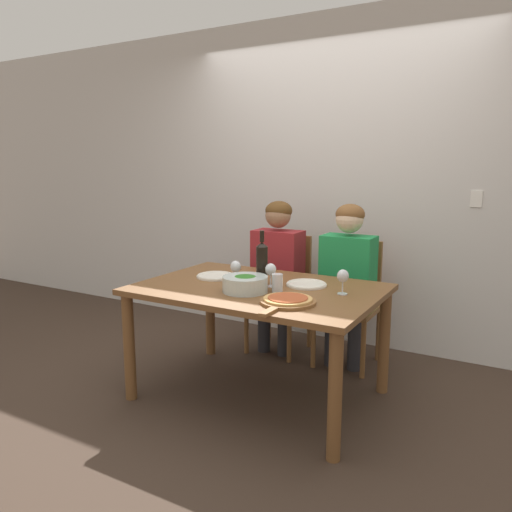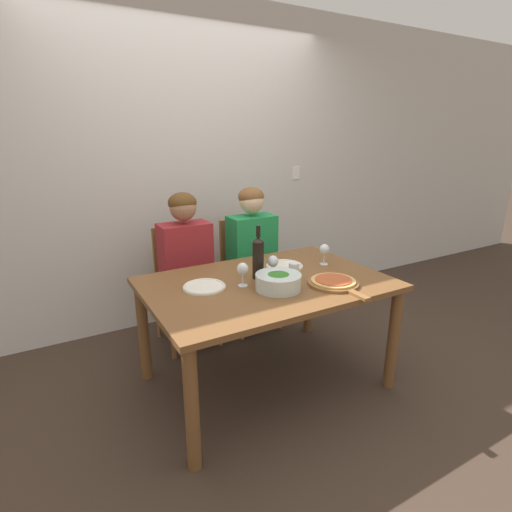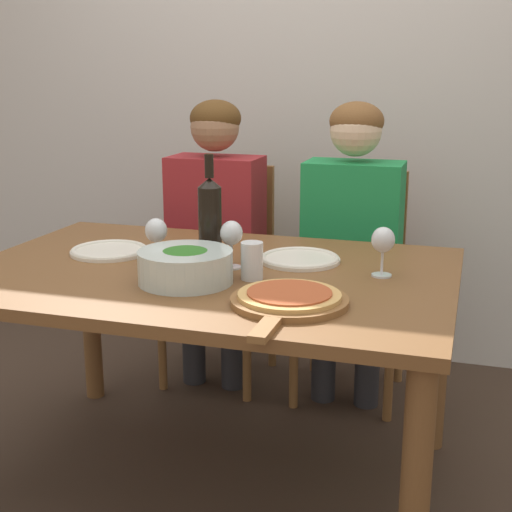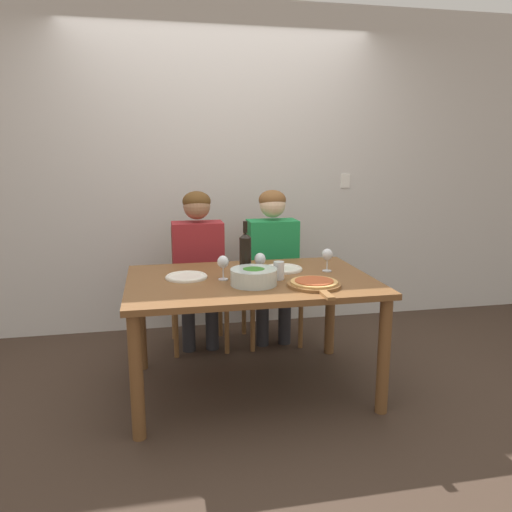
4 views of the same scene
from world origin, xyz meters
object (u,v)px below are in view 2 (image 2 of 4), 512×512
Objects in this scene: chair_right at (247,269)px; water_tumbler at (294,271)px; pizza_on_board at (334,282)px; wine_bottle at (258,257)px; broccoli_bowl at (278,281)px; person_man at (253,246)px; chair_left at (183,281)px; wine_glass_centre at (273,262)px; dinner_plate_right at (284,266)px; wine_glass_left at (242,270)px; person_woman at (186,257)px; dinner_plate_left at (204,287)px; wine_glass_right at (324,250)px.

chair_right is 0.98m from water_tumbler.
pizza_on_board is 0.26m from water_tumbler.
broccoli_bowl is at bearing -87.79° from wine_bottle.
person_man is at bearing 63.38° from wine_bottle.
chair_left reaches higher than wine_glass_centre.
dinner_plate_right is 0.26m from water_tumbler.
chair_left is 1.08m from broccoli_bowl.
wine_glass_left and wine_glass_centre have the same top height.
chair_left is 0.58m from chair_right.
person_woman reaches higher than dinner_plate_right.
pizza_on_board is at bearing -89.53° from person_man.
broccoli_bowl is (0.01, -0.23, -0.09)m from wine_bottle.
person_woman is at bearing 78.86° from dinner_plate_left.
wine_glass_right reaches higher than dinner_plate_left.
dinner_plate_left is at bearing 159.16° from wine_glass_left.
chair_right is 0.74m from dinner_plate_right.
person_woman is 1.04m from wine_glass_right.
chair_right is 3.58× the size of dinner_plate_left.
chair_right is 2.04× the size of pizza_on_board.
dinner_plate_left is 1.72× the size of wine_glass_right.
pizza_on_board reaches higher than dinner_plate_right.
person_man reaches higher than wine_bottle.
person_woman is 0.79m from wine_glass_centre.
dinner_plate_left is 0.80m from pizza_on_board.
chair_right is 3.58× the size of dinner_plate_right.
person_man is at bearing -11.05° from chair_left.
pizza_on_board is (0.08, -0.44, 0.01)m from dinner_plate_right.
wine_bottle reaches higher than dinner_plate_left.
person_man is at bearing 79.13° from water_tumbler.
wine_glass_left reaches higher than dinner_plate_left.
chair_left is 0.93m from wine_glass_left.
chair_left is 2.67× the size of wine_bottle.
wine_glass_right is (0.21, -0.78, 0.34)m from chair_right.
dinner_plate_right is (-0.07, -0.69, 0.25)m from chair_right.
wine_glass_right is 1.00× the size of wine_glass_centre.
wine_glass_right is at bearing -72.90° from person_man.
wine_glass_centre reaches higher than water_tumbler.
wine_glass_centre reaches higher than pizza_on_board.
wine_bottle is at bearing -1.81° from dinner_plate_left.
wine_glass_left is (-0.42, -0.17, 0.10)m from dinner_plate_right.
chair_left reaches higher than dinner_plate_left.
pizza_on_board is at bearing -27.98° from wine_glass_left.
chair_left is at bearing 114.50° from water_tumbler.
wine_glass_left is at bearing -173.53° from wine_glass_right.
wine_glass_centre is (0.46, -0.05, 0.10)m from dinner_plate_left.
wine_glass_left is at bearing -83.34° from person_woman.
wine_glass_left is at bearing -119.71° from chair_right.
wine_glass_centre is at bearing 131.48° from pizza_on_board.
wine_glass_centre is (-0.18, -0.14, 0.10)m from dinner_plate_right.
wine_bottle reaches higher than wine_glass_centre.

